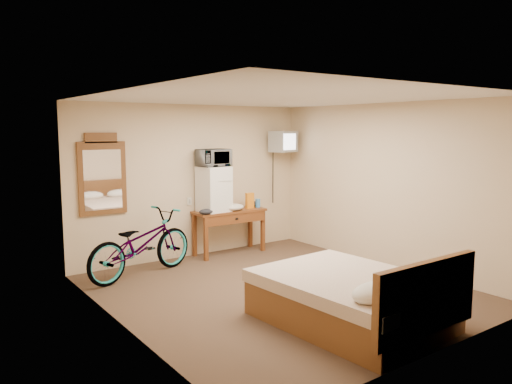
% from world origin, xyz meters
% --- Properties ---
extents(room, '(4.60, 4.64, 2.50)m').
position_xyz_m(room, '(-0.00, 0.00, 1.25)').
color(room, '#463223').
rests_on(room, ground).
extents(desk, '(1.25, 0.53, 0.75)m').
position_xyz_m(desk, '(0.54, 2.00, 0.62)').
color(desk, brown).
rests_on(desk, floor).
extents(mini_fridge, '(0.49, 0.47, 0.75)m').
position_xyz_m(mini_fridge, '(0.26, 2.06, 1.12)').
color(mini_fridge, white).
rests_on(mini_fridge, desk).
extents(microwave, '(0.52, 0.36, 0.28)m').
position_xyz_m(microwave, '(0.26, 2.06, 1.64)').
color(microwave, white).
rests_on(microwave, mini_fridge).
extents(snack_bag, '(0.14, 0.09, 0.27)m').
position_xyz_m(snack_bag, '(0.92, 1.98, 0.88)').
color(snack_bag, orange).
rests_on(snack_bag, desk).
extents(blue_cup, '(0.08, 0.08, 0.15)m').
position_xyz_m(blue_cup, '(1.10, 1.98, 0.82)').
color(blue_cup, '#3C82CC').
rests_on(blue_cup, desk).
extents(cloth_cream, '(0.37, 0.29, 0.11)m').
position_xyz_m(cloth_cream, '(0.56, 1.94, 0.81)').
color(cloth_cream, white).
rests_on(cloth_cream, desk).
extents(cloth_dark_a, '(0.24, 0.18, 0.09)m').
position_xyz_m(cloth_dark_a, '(0.00, 1.88, 0.79)').
color(cloth_dark_a, black).
rests_on(cloth_dark_a, desk).
extents(cloth_dark_b, '(0.21, 0.17, 0.10)m').
position_xyz_m(cloth_dark_b, '(1.08, 2.09, 0.80)').
color(cloth_dark_b, black).
rests_on(cloth_dark_b, desk).
extents(crt_television, '(0.50, 0.60, 0.37)m').
position_xyz_m(crt_television, '(1.69, 2.02, 1.88)').
color(crt_television, black).
rests_on(crt_television, room).
extents(wall_mirror, '(0.71, 0.04, 1.21)m').
position_xyz_m(wall_mirror, '(-1.52, 2.27, 1.43)').
color(wall_mirror, brown).
rests_on(wall_mirror, room).
extents(bicycle, '(1.90, 1.11, 0.94)m').
position_xyz_m(bicycle, '(-1.20, 1.68, 0.47)').
color(bicycle, black).
rests_on(bicycle, floor).
extents(bed, '(1.58, 2.03, 0.90)m').
position_xyz_m(bed, '(-0.05, -1.38, 0.30)').
color(bed, brown).
rests_on(bed, floor).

